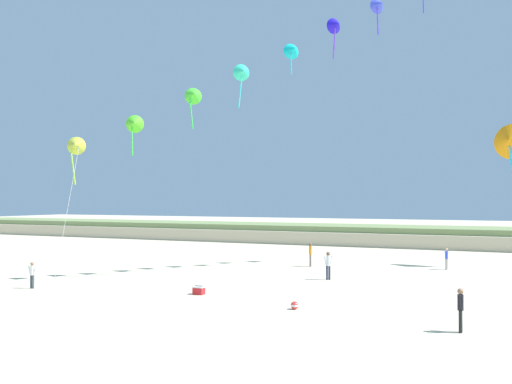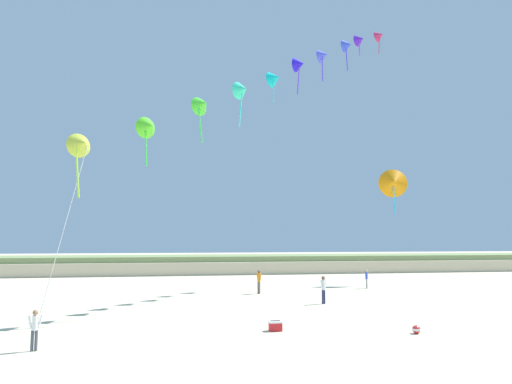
{
  "view_description": "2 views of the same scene",
  "coord_description": "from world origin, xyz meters",
  "px_view_note": "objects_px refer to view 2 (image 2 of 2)",
  "views": [
    {
      "loc": [
        14.63,
        -19.6,
        5.01
      ],
      "look_at": [
        -0.24,
        13.74,
        5.52
      ],
      "focal_mm": 38.0,
      "sensor_mm": 36.0,
      "label": 1
    },
    {
      "loc": [
        -4.07,
        -15.24,
        4.12
      ],
      "look_at": [
        -0.04,
        9.0,
        6.64
      ],
      "focal_mm": 32.0,
      "sensor_mm": 36.0,
      "label": 2
    }
  ],
  "objects_px": {
    "person_near_left": "(259,280)",
    "beach_ball": "(416,329)",
    "large_kite_low_lead": "(394,183)",
    "person_far_right": "(367,278)",
    "person_mid_center": "(323,288)",
    "beach_cooler": "(275,326)",
    "person_far_left": "(35,327)"
  },
  "relations": [
    {
      "from": "person_far_right",
      "to": "beach_ball",
      "type": "height_order",
      "value": "person_far_right"
    },
    {
      "from": "person_far_right",
      "to": "person_mid_center",
      "type": "bearing_deg",
      "value": -128.06
    },
    {
      "from": "large_kite_low_lead",
      "to": "beach_ball",
      "type": "height_order",
      "value": "large_kite_low_lead"
    },
    {
      "from": "beach_ball",
      "to": "person_far_right",
      "type": "bearing_deg",
      "value": 73.59
    },
    {
      "from": "person_far_left",
      "to": "beach_cooler",
      "type": "bearing_deg",
      "value": 12.75
    },
    {
      "from": "person_far_left",
      "to": "person_near_left",
      "type": "bearing_deg",
      "value": 54.99
    },
    {
      "from": "person_mid_center",
      "to": "person_far_left",
      "type": "bearing_deg",
      "value": -145.14
    },
    {
      "from": "person_mid_center",
      "to": "person_near_left",
      "type": "bearing_deg",
      "value": 117.69
    },
    {
      "from": "large_kite_low_lead",
      "to": "beach_ball",
      "type": "distance_m",
      "value": 24.54
    },
    {
      "from": "person_near_left",
      "to": "large_kite_low_lead",
      "type": "distance_m",
      "value": 16.94
    },
    {
      "from": "person_mid_center",
      "to": "beach_cooler",
      "type": "height_order",
      "value": "person_mid_center"
    },
    {
      "from": "person_near_left",
      "to": "beach_cooler",
      "type": "bearing_deg",
      "value": -96.72
    },
    {
      "from": "beach_ball",
      "to": "person_mid_center",
      "type": "bearing_deg",
      "value": 97.17
    },
    {
      "from": "beach_ball",
      "to": "large_kite_low_lead",
      "type": "bearing_deg",
      "value": 65.51
    },
    {
      "from": "beach_cooler",
      "to": "person_far_right",
      "type": "bearing_deg",
      "value": 55.08
    },
    {
      "from": "person_near_left",
      "to": "beach_cooler",
      "type": "relative_size",
      "value": 3.05
    },
    {
      "from": "person_far_right",
      "to": "large_kite_low_lead",
      "type": "bearing_deg",
      "value": 37.05
    },
    {
      "from": "person_near_left",
      "to": "beach_ball",
      "type": "bearing_deg",
      "value": -74.31
    },
    {
      "from": "person_mid_center",
      "to": "person_far_right",
      "type": "relative_size",
      "value": 1.13
    },
    {
      "from": "person_near_left",
      "to": "person_mid_center",
      "type": "height_order",
      "value": "person_near_left"
    },
    {
      "from": "person_mid_center",
      "to": "beach_ball",
      "type": "distance_m",
      "value": 9.5
    },
    {
      "from": "person_mid_center",
      "to": "person_far_left",
      "type": "xyz_separation_m",
      "value": [
        -14.3,
        -9.96,
        -0.15
      ]
    },
    {
      "from": "person_near_left",
      "to": "beach_cooler",
      "type": "height_order",
      "value": "person_near_left"
    },
    {
      "from": "person_far_right",
      "to": "person_near_left",
      "type": "bearing_deg",
      "value": -167.44
    },
    {
      "from": "person_mid_center",
      "to": "person_far_left",
      "type": "height_order",
      "value": "person_mid_center"
    },
    {
      "from": "person_far_left",
      "to": "beach_cooler",
      "type": "distance_m",
      "value": 9.8
    },
    {
      "from": "large_kite_low_lead",
      "to": "person_far_right",
      "type": "bearing_deg",
      "value": -142.95
    },
    {
      "from": "person_far_left",
      "to": "person_far_right",
      "type": "xyz_separation_m",
      "value": [
        20.63,
        18.04,
        0.03
      ]
    },
    {
      "from": "person_mid_center",
      "to": "beach_ball",
      "type": "xyz_separation_m",
      "value": [
        1.18,
        -9.39,
        -0.83
      ]
    },
    {
      "from": "person_near_left",
      "to": "person_mid_center",
      "type": "relative_size",
      "value": 1.01
    },
    {
      "from": "person_near_left",
      "to": "beach_ball",
      "type": "relative_size",
      "value": 4.87
    },
    {
      "from": "person_far_left",
      "to": "large_kite_low_lead",
      "type": "xyz_separation_m",
      "value": [
        24.91,
        21.28,
        8.49
      ]
    }
  ]
}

